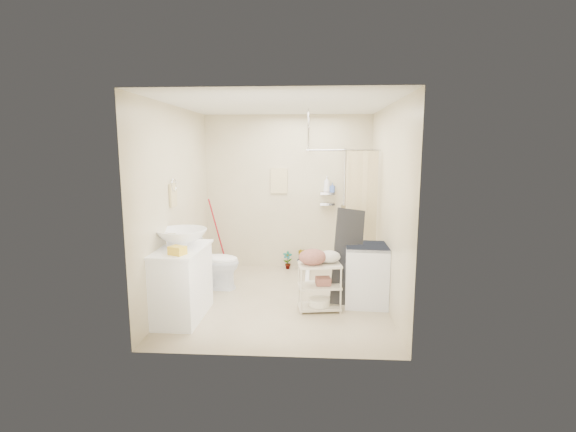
# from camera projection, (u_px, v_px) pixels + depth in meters

# --- Properties ---
(floor) EXTENTS (3.20, 3.20, 0.00)m
(floor) POSITION_uv_depth(u_px,v_px,m) (281.00, 299.00, 5.73)
(floor) COLOR #BBAD8C
(floor) RESTS_ON ground
(ceiling) EXTENTS (2.80, 3.20, 0.04)m
(ceiling) POSITION_uv_depth(u_px,v_px,m) (280.00, 104.00, 5.31)
(ceiling) COLOR silver
(ceiling) RESTS_ON ground
(wall_back) EXTENTS (2.80, 0.04, 2.60)m
(wall_back) POSITION_uv_depth(u_px,v_px,m) (288.00, 193.00, 7.10)
(wall_back) COLOR beige
(wall_back) RESTS_ON ground
(wall_front) EXTENTS (2.80, 0.04, 2.60)m
(wall_front) POSITION_uv_depth(u_px,v_px,m) (268.00, 228.00, 3.94)
(wall_front) COLOR beige
(wall_front) RESTS_ON ground
(wall_left) EXTENTS (0.04, 3.20, 2.60)m
(wall_left) POSITION_uv_depth(u_px,v_px,m) (177.00, 205.00, 5.60)
(wall_left) COLOR beige
(wall_left) RESTS_ON ground
(wall_right) EXTENTS (0.04, 3.20, 2.60)m
(wall_right) POSITION_uv_depth(u_px,v_px,m) (387.00, 206.00, 5.44)
(wall_right) COLOR beige
(wall_right) RESTS_ON ground
(vanity) EXTENTS (0.58, 1.00, 0.87)m
(vanity) POSITION_uv_depth(u_px,v_px,m) (181.00, 283.00, 5.06)
(vanity) COLOR white
(vanity) RESTS_ON ground
(sink) EXTENTS (0.66, 0.66, 0.21)m
(sink) POSITION_uv_depth(u_px,v_px,m) (182.00, 238.00, 5.07)
(sink) COLOR white
(sink) RESTS_ON vanity
(counter_basket) EXTENTS (0.21, 0.19, 0.10)m
(counter_basket) POSITION_uv_depth(u_px,v_px,m) (177.00, 250.00, 4.66)
(counter_basket) COLOR yellow
(counter_basket) RESTS_ON vanity
(floor_basket) EXTENTS (0.29, 0.24, 0.14)m
(floor_basket) POSITION_uv_depth(u_px,v_px,m) (181.00, 322.00, 4.80)
(floor_basket) COLOR gold
(floor_basket) RESTS_ON ground
(toilet) EXTENTS (0.82, 0.51, 0.80)m
(toilet) POSITION_uv_depth(u_px,v_px,m) (213.00, 262.00, 6.13)
(toilet) COLOR white
(toilet) RESTS_ON ground
(mop) EXTENTS (0.15, 0.15, 1.20)m
(mop) POSITION_uv_depth(u_px,v_px,m) (216.00, 233.00, 7.18)
(mop) COLOR #AA0E1D
(mop) RESTS_ON ground
(potted_plant_a) EXTENTS (0.16, 0.11, 0.31)m
(potted_plant_a) POSITION_uv_depth(u_px,v_px,m) (287.00, 260.00, 7.13)
(potted_plant_a) COLOR brown
(potted_plant_a) RESTS_ON ground
(potted_plant_b) EXTENTS (0.26, 0.26, 0.36)m
(potted_plant_b) POSITION_uv_depth(u_px,v_px,m) (303.00, 259.00, 7.11)
(potted_plant_b) COLOR brown
(potted_plant_b) RESTS_ON ground
(hanging_towel) EXTENTS (0.28, 0.03, 0.42)m
(hanging_towel) POSITION_uv_depth(u_px,v_px,m) (279.00, 181.00, 7.05)
(hanging_towel) COLOR beige
(hanging_towel) RESTS_ON wall_back
(towel_ring) EXTENTS (0.04, 0.22, 0.34)m
(towel_ring) POSITION_uv_depth(u_px,v_px,m) (173.00, 194.00, 5.38)
(towel_ring) COLOR #D3C083
(towel_ring) RESTS_ON wall_left
(tp_holder) EXTENTS (0.08, 0.12, 0.14)m
(tp_holder) POSITION_uv_depth(u_px,v_px,m) (183.00, 246.00, 5.74)
(tp_holder) COLOR white
(tp_holder) RESTS_ON wall_left
(shower) EXTENTS (1.10, 1.10, 2.10)m
(shower) POSITION_uv_depth(u_px,v_px,m) (340.00, 212.00, 6.54)
(shower) COLOR white
(shower) RESTS_ON ground
(shampoo_bottle_a) EXTENTS (0.13, 0.14, 0.27)m
(shampoo_bottle_a) POSITION_uv_depth(u_px,v_px,m) (327.00, 184.00, 6.94)
(shampoo_bottle_a) COLOR white
(shampoo_bottle_a) RESTS_ON shower
(shampoo_bottle_b) EXTENTS (0.09, 0.09, 0.16)m
(shampoo_bottle_b) POSITION_uv_depth(u_px,v_px,m) (332.00, 187.00, 6.96)
(shampoo_bottle_b) COLOR #4260B4
(shampoo_bottle_b) RESTS_ON shower
(washing_machine) EXTENTS (0.58, 0.60, 0.80)m
(washing_machine) POSITION_uv_depth(u_px,v_px,m) (366.00, 275.00, 5.50)
(washing_machine) COLOR silver
(washing_machine) RESTS_ON ground
(laundry_rack) EXTENTS (0.57, 0.38, 0.73)m
(laundry_rack) POSITION_uv_depth(u_px,v_px,m) (319.00, 282.00, 5.29)
(laundry_rack) COLOR beige
(laundry_rack) RESTS_ON ground
(ironing_board) EXTENTS (0.38, 0.16, 1.31)m
(ironing_board) POSITION_uv_depth(u_px,v_px,m) (348.00, 256.00, 5.44)
(ironing_board) COLOR black
(ironing_board) RESTS_ON ground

